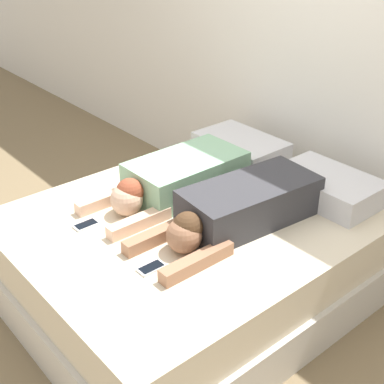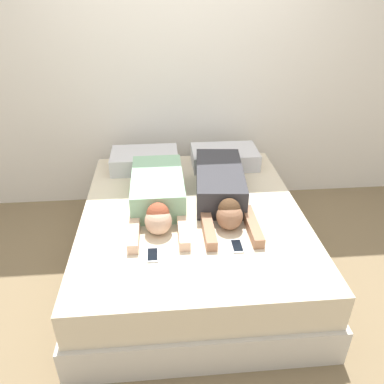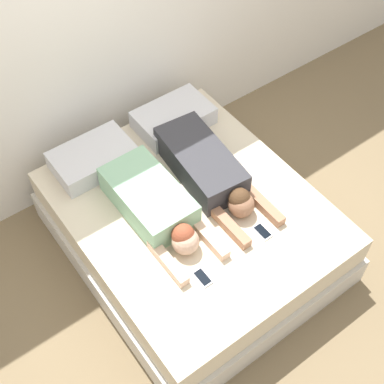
{
  "view_description": "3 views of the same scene",
  "coord_description": "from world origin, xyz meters",
  "px_view_note": "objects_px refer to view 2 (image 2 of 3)",
  "views": [
    {
      "loc": [
        1.95,
        -1.65,
        2.08
      ],
      "look_at": [
        0.0,
        0.0,
        0.68
      ],
      "focal_mm": 50.0,
      "sensor_mm": 36.0,
      "label": 1
    },
    {
      "loc": [
        -0.2,
        -2.33,
        2.03
      ],
      "look_at": [
        0.0,
        0.0,
        0.68
      ],
      "focal_mm": 35.0,
      "sensor_mm": 36.0,
      "label": 2
    },
    {
      "loc": [
        -1.35,
        -1.83,
        3.52
      ],
      "look_at": [
        0.0,
        0.0,
        0.68
      ],
      "focal_mm": 50.0,
      "sensor_mm": 36.0,
      "label": 3
    }
  ],
  "objects_px": {
    "pillow_head_left": "(145,160)",
    "person_left": "(158,193)",
    "bed": "(192,238)",
    "pillow_head_right": "(224,157)",
    "cell_phone_right": "(237,246)",
    "cell_phone_left": "(153,255)",
    "person_right": "(221,188)"
  },
  "relations": [
    {
      "from": "cell_phone_left",
      "to": "cell_phone_right",
      "type": "bearing_deg",
      "value": 4.32
    },
    {
      "from": "pillow_head_right",
      "to": "cell_phone_left",
      "type": "xyz_separation_m",
      "value": [
        -0.65,
        -1.24,
        -0.07
      ]
    },
    {
      "from": "cell_phone_right",
      "to": "person_left",
      "type": "bearing_deg",
      "value": 132.08
    },
    {
      "from": "bed",
      "to": "pillow_head_left",
      "type": "bearing_deg",
      "value": 116.13
    },
    {
      "from": "person_right",
      "to": "pillow_head_left",
      "type": "bearing_deg",
      "value": 134.25
    },
    {
      "from": "person_right",
      "to": "cell_phone_right",
      "type": "relative_size",
      "value": 8.09
    },
    {
      "from": "person_right",
      "to": "cell_phone_left",
      "type": "relative_size",
      "value": 8.09
    },
    {
      "from": "cell_phone_left",
      "to": "cell_phone_right",
      "type": "xyz_separation_m",
      "value": [
        0.54,
        0.04,
        0.0
      ]
    },
    {
      "from": "cell_phone_left",
      "to": "cell_phone_right",
      "type": "relative_size",
      "value": 1.0
    },
    {
      "from": "person_left",
      "to": "person_right",
      "type": "xyz_separation_m",
      "value": [
        0.48,
        0.04,
        0.0
      ]
    },
    {
      "from": "pillow_head_right",
      "to": "cell_phone_right",
      "type": "bearing_deg",
      "value": -95.37
    },
    {
      "from": "pillow_head_left",
      "to": "person_left",
      "type": "xyz_separation_m",
      "value": [
        0.11,
        -0.65,
        0.03
      ]
    },
    {
      "from": "pillow_head_right",
      "to": "cell_phone_right",
      "type": "height_order",
      "value": "pillow_head_right"
    },
    {
      "from": "person_left",
      "to": "person_right",
      "type": "relative_size",
      "value": 0.9
    },
    {
      "from": "bed",
      "to": "person_right",
      "type": "distance_m",
      "value": 0.46
    },
    {
      "from": "cell_phone_left",
      "to": "cell_phone_right",
      "type": "distance_m",
      "value": 0.54
    },
    {
      "from": "pillow_head_right",
      "to": "person_left",
      "type": "height_order",
      "value": "person_left"
    },
    {
      "from": "pillow_head_right",
      "to": "person_right",
      "type": "distance_m",
      "value": 0.63
    },
    {
      "from": "bed",
      "to": "cell_phone_right",
      "type": "xyz_separation_m",
      "value": [
        0.25,
        -0.47,
        0.27
      ]
    },
    {
      "from": "cell_phone_left",
      "to": "person_right",
      "type": "bearing_deg",
      "value": 50.31
    },
    {
      "from": "bed",
      "to": "pillow_head_left",
      "type": "relative_size",
      "value": 3.35
    },
    {
      "from": "bed",
      "to": "cell_phone_right",
      "type": "height_order",
      "value": "cell_phone_right"
    },
    {
      "from": "bed",
      "to": "cell_phone_right",
      "type": "relative_size",
      "value": 14.32
    },
    {
      "from": "pillow_head_right",
      "to": "cell_phone_right",
      "type": "xyz_separation_m",
      "value": [
        -0.11,
        -1.2,
        -0.07
      ]
    },
    {
      "from": "pillow_head_left",
      "to": "pillow_head_right",
      "type": "xyz_separation_m",
      "value": [
        0.72,
        0.0,
        0.0
      ]
    },
    {
      "from": "person_right",
      "to": "cell_phone_left",
      "type": "distance_m",
      "value": 0.83
    },
    {
      "from": "person_left",
      "to": "person_right",
      "type": "distance_m",
      "value": 0.48
    },
    {
      "from": "person_left",
      "to": "bed",
      "type": "bearing_deg",
      "value": -18.81
    },
    {
      "from": "cell_phone_left",
      "to": "pillow_head_right",
      "type": "bearing_deg",
      "value": 62.34
    },
    {
      "from": "bed",
      "to": "pillow_head_right",
      "type": "relative_size",
      "value": 3.35
    },
    {
      "from": "bed",
      "to": "cell_phone_left",
      "type": "distance_m",
      "value": 0.64
    },
    {
      "from": "pillow_head_right",
      "to": "cell_phone_left",
      "type": "relative_size",
      "value": 4.27
    }
  ]
}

